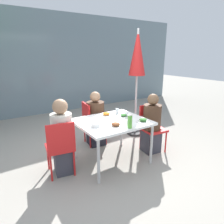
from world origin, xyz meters
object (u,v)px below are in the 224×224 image
person_far (96,120)px  chair_right (151,124)px  chair_far (91,120)px  closed_umbrella (137,58)px  person_right (152,125)px  person_left (62,139)px  bottle (130,122)px  salad_bowl (96,124)px  drinking_cup (117,111)px  chair_left (60,145)px

person_far → chair_right: bearing=52.6°
chair_far → closed_umbrella: bearing=93.3°
chair_right → closed_umbrella: bearing=-100.5°
chair_right → person_right: person_right is taller
person_left → bottle: (0.86, -0.55, 0.27)m
closed_umbrella → salad_bowl: 1.93m
person_far → drinking_cup: size_ratio=11.63×
person_far → drinking_cup: person_far is taller
chair_left → person_right: size_ratio=0.78×
bottle → salad_bowl: (-0.40, 0.34, -0.07)m
person_right → salad_bowl: bearing=6.3°
chair_right → bottle: bearing=32.5°
chair_right → salad_bowl: 1.26m
person_left → chair_far: size_ratio=1.35×
chair_left → closed_umbrella: (1.99, 0.68, 1.20)m
chair_left → chair_far: (0.89, 0.75, 0.00)m
person_left → chair_right: size_ratio=1.35×
person_left → salad_bowl: size_ratio=8.20×
chair_far → chair_left: bearing=-43.1°
person_far → salad_bowl: (-0.45, -0.83, 0.26)m
chair_left → person_right: 1.70m
person_left → bottle: 1.05m
chair_far → closed_umbrella: 1.63m
person_right → bottle: 0.90m
chair_far → bottle: bottle is taller
person_left → chair_far: 1.07m
drinking_cup → salad_bowl: bearing=-150.3°
chair_far → person_far: size_ratio=0.79×
person_right → chair_far: bearing=-41.5°
chair_left → closed_umbrella: 2.42m
chair_far → bottle: (0.02, -1.22, 0.33)m
closed_umbrella → bottle: size_ratio=10.93×
person_left → person_right: bearing=0.9°
person_far → chair_far: bearing=-122.0°
chair_far → salad_bowl: bearing=-15.8°
person_left → person_far: (0.91, 0.62, -0.05)m
chair_right → chair_far: size_ratio=1.00×
salad_bowl → closed_umbrella: bearing=29.1°
person_left → closed_umbrella: 2.33m
drinking_cup → chair_right: bearing=-28.5°
person_left → chair_right: bearing=3.6°
chair_right → person_far: 1.10m
person_left → bottle: size_ratio=5.62×
chair_left → salad_bowl: 0.60m
chair_left → bottle: size_ratio=4.15×
chair_left → person_right: bearing=3.5°
closed_umbrella → person_far: bearing=179.5°
bottle → drinking_cup: bottle is taller
person_far → salad_bowl: 0.97m
chair_right → person_far: size_ratio=0.79×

